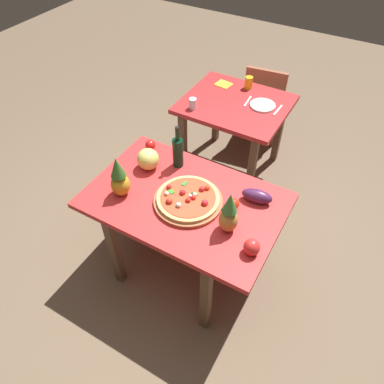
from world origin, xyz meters
The scene contains 20 objects.
ground_plane centered at (0.00, 0.00, 0.00)m, with size 10.00×10.00×0.00m, color brown.
display_table centered at (0.00, 0.00, 0.66)m, with size 1.27×0.83×0.76m.
background_table centered at (-0.20, 1.22, 0.64)m, with size 0.91×0.79×0.76m.
dining_chair centered at (-0.13, 1.84, 0.48)m, with size 0.44×0.44×0.85m.
pizza_board centered at (0.04, -0.02, 0.77)m, with size 0.45×0.45×0.03m, color #985837.
pizza centered at (0.04, -0.02, 0.80)m, with size 0.41×0.41×0.06m.
wine_bottle centered at (-0.21, 0.26, 0.88)m, with size 0.08×0.08×0.33m.
pineapple_left centered at (0.35, -0.09, 0.89)m, with size 0.11×0.11×0.30m.
pineapple_right centered at (-0.38, -0.16, 0.89)m, with size 0.12×0.12×0.30m.
melon centered at (-0.38, 0.14, 0.83)m, with size 0.15×0.15×0.15m, color #DDD165.
bell_pepper centered at (0.54, -0.17, 0.80)m, with size 0.10×0.10×0.11m, color red.
eggplant centered at (0.41, 0.21, 0.80)m, with size 0.20×0.09×0.09m, color #481F46.
tomato_at_corner centered at (-0.48, 0.32, 0.80)m, with size 0.08×0.08×0.08m, color red.
tomato_near_board centered at (0.31, 0.08, 0.79)m, with size 0.07×0.07×0.07m, color red.
drinking_glass_juice centered at (-0.21, 1.50, 0.81)m, with size 0.07×0.07×0.11m, color #F4A21E.
drinking_glass_water centered at (-0.48, 0.95, 0.80)m, with size 0.06×0.06×0.09m, color silver.
dinner_plate centered at (0.03, 1.28, 0.76)m, with size 0.22×0.22×0.02m, color white.
fork_utensil centered at (-0.11, 1.28, 0.76)m, with size 0.02×0.18×0.01m, color silver.
knife_utensil centered at (0.17, 1.28, 0.76)m, with size 0.02×0.18×0.01m, color silver.
napkin_folded centered at (-0.43, 1.44, 0.76)m, with size 0.14×0.12×0.01m, color yellow.
Camera 1 is at (0.85, -1.39, 2.49)m, focal length 34.08 mm.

